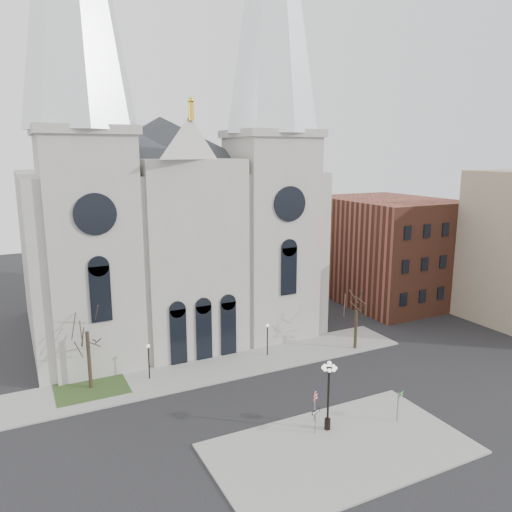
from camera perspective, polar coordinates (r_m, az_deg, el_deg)
name	(u,v)px	position (r m, az deg, el deg)	size (l,w,h in m)	color
ground	(268,425)	(39.61, 1.38, -18.77)	(160.00, 160.00, 0.00)	black
sidewalk_near	(340,449)	(37.36, 9.60, -20.89)	(18.00, 10.00, 0.14)	gray
sidewalk_far	(214,369)	(48.47, -4.86, -12.70)	(40.00, 6.00, 0.14)	gray
grass_patch	(91,388)	(46.91, -18.32, -14.14)	(6.00, 5.00, 0.18)	#2B411C
cathedral	(170,168)	(55.35, -9.82, 9.92)	(33.00, 26.66, 54.00)	#A5A199
bg_building_brick	(386,250)	(70.75, 14.68, 0.72)	(14.00, 18.00, 14.00)	brown
tree_left	(87,328)	(44.83, -18.77, -7.80)	(3.20, 3.20, 7.50)	black
tree_right	(357,308)	(52.32, 11.42, -5.87)	(3.20, 3.20, 6.00)	black
ped_lamp_left	(149,356)	(46.35, -12.18, -11.07)	(0.32, 0.32, 3.26)	black
ped_lamp_right	(267,334)	(50.33, 1.31, -8.92)	(0.32, 0.32, 3.26)	black
stop_sign	(315,400)	(39.25, 6.74, -16.00)	(0.82, 0.37, 2.45)	slate
globe_lamp	(329,387)	(37.63, 8.30, -14.58)	(1.38, 1.38, 5.36)	black
one_way_sign	(315,416)	(38.03, 6.80, -17.72)	(0.81, 0.30, 1.92)	slate
street_name_sign	(398,404)	(40.67, 15.96, -15.96)	(0.71, 0.31, 2.33)	slate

